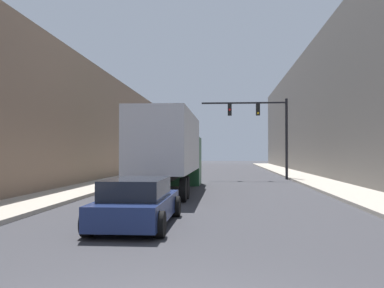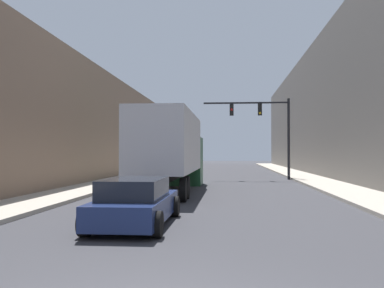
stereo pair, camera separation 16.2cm
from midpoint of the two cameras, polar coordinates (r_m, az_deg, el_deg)
name	(u,v)px [view 2 (the right image)]	position (r m, az deg, el deg)	size (l,w,h in m)	color
sidewalk_right	(304,177)	(35.47, 14.79, -4.26)	(2.66, 80.00, 0.15)	#B2A899
sidewalk_left	(137,176)	(35.77, -7.27, -4.26)	(2.66, 80.00, 0.15)	#B2A899
building_right	(359,105)	(36.60, 21.46, 4.87)	(6.00, 80.00, 11.63)	#66605B
building_left	(86,129)	(36.93, -13.84, 1.99)	(6.00, 80.00, 8.05)	#846B56
semi_truck	(172,149)	(22.25, -2.50, -0.67)	(2.52, 11.83, 3.91)	silver
sedan_car	(136,203)	(12.06, -7.10, -7.77)	(1.99, 4.69, 1.31)	navy
traffic_signal_gantry	(268,123)	(32.82, 10.18, 2.74)	(6.51, 0.35, 6.10)	black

